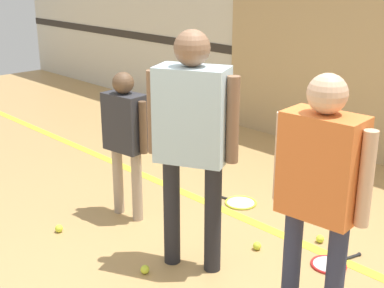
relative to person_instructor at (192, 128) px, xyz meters
name	(u,v)px	position (x,y,z in m)	size (l,w,h in m)	color
ground_plane	(219,266)	(0.15, 0.14, -1.09)	(16.00, 16.00, 0.00)	tan
wall_panel	(329,56)	(-0.84, 3.02, 0.04)	(3.00, 0.05, 2.26)	tan
floor_stripe	(278,233)	(0.15, 0.87, -1.08)	(14.40, 0.10, 0.01)	yellow
person_instructor	(192,128)	(0.00, 0.00, 0.00)	(0.61, 0.46, 1.76)	#232328
person_student_left	(125,130)	(-1.00, 0.16, -0.28)	(0.49, 0.24, 1.31)	tan
person_student_right	(320,180)	(1.02, 0.03, -0.09)	(0.61, 0.28, 1.61)	#2D334C
racket_spare_on_floor	(330,264)	(0.73, 0.75, -1.08)	(0.33, 0.48, 0.03)	red
racket_second_spare	(239,202)	(-0.48, 1.08, -1.08)	(0.52, 0.35, 0.03)	#C6D838
tennis_ball_near_instructor	(145,269)	(-0.15, -0.33, -1.05)	(0.07, 0.07, 0.07)	#CCE038
tennis_ball_by_spare_racket	(320,239)	(0.48, 0.99, -1.05)	(0.07, 0.07, 0.07)	#CCE038
tennis_ball_stray_left	(257,246)	(0.19, 0.53, -1.05)	(0.07, 0.07, 0.07)	#CCE038
tennis_ball_stray_right	(59,228)	(-1.16, -0.45, -1.05)	(0.07, 0.07, 0.07)	#CCE038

